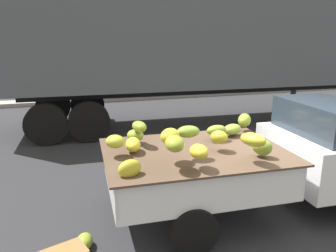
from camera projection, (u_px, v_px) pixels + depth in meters
ground at (262, 206)px, 5.47m from camera, size 220.00×220.00×0.00m
curb_strip at (137, 97)px, 14.74m from camera, size 80.00×0.80×0.16m
pickup_truck at (301, 152)px, 5.38m from camera, size 4.77×2.07×1.70m
semi_trailer at (202, 42)px, 10.13m from camera, size 12.11×3.15×3.95m
fallen_banana_bunch_near_tailgate at (84, 242)px, 4.36m from camera, size 0.27×0.36×0.18m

